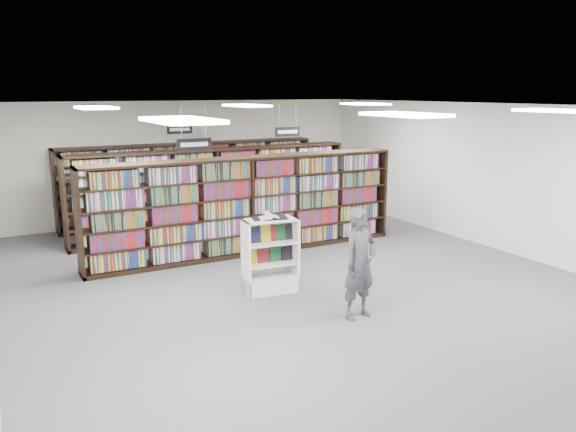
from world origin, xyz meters
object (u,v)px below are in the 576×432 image
endcap_display (270,266)px  shopper (360,264)px  bookshelf_row_near (248,206)px  open_book (269,217)px

endcap_display → shopper: size_ratio=0.75×
bookshelf_row_near → open_book: 2.46m
bookshelf_row_near → shopper: bookshelf_row_near is taller
endcap_display → open_book: size_ratio=1.97×
open_book → endcap_display: bearing=4.8°
bookshelf_row_near → shopper: size_ratio=4.02×
open_book → shopper: (0.70, -1.71, -0.47)m
endcap_display → shopper: shopper is taller
shopper → open_book: bearing=101.6°
endcap_display → open_book: (-0.00, 0.00, 0.89)m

